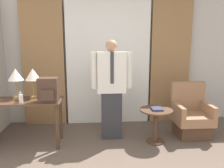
{
  "coord_description": "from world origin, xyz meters",
  "views": [
    {
      "loc": [
        -0.27,
        -1.39,
        1.63
      ],
      "look_at": [
        0.0,
        2.06,
        0.98
      ],
      "focal_mm": 35.0,
      "sensor_mm": 36.0,
      "label": 1
    }
  ],
  "objects_px": {
    "backpack": "(48,90)",
    "book": "(157,109)",
    "table_lamp_left": "(16,76)",
    "desk": "(24,107)",
    "bottle_near_edge": "(21,98)",
    "table_lamp_right": "(33,76)",
    "person": "(112,87)",
    "side_table": "(156,120)",
    "armchair": "(191,117)"
  },
  "relations": [
    {
      "from": "table_lamp_right",
      "to": "book",
      "type": "height_order",
      "value": "table_lamp_right"
    },
    {
      "from": "desk",
      "to": "armchair",
      "type": "bearing_deg",
      "value": 3.29
    },
    {
      "from": "bottle_near_edge",
      "to": "backpack",
      "type": "relative_size",
      "value": 0.44
    },
    {
      "from": "table_lamp_right",
      "to": "side_table",
      "type": "relative_size",
      "value": 0.86
    },
    {
      "from": "table_lamp_right",
      "to": "armchair",
      "type": "xyz_separation_m",
      "value": [
        2.69,
        0.04,
        -0.78
      ]
    },
    {
      "from": "book",
      "to": "bottle_near_edge",
      "type": "bearing_deg",
      "value": -178.39
    },
    {
      "from": "table_lamp_left",
      "to": "table_lamp_right",
      "type": "xyz_separation_m",
      "value": [
        0.27,
        0.0,
        0.0
      ]
    },
    {
      "from": "desk",
      "to": "book",
      "type": "distance_m",
      "value": 2.13
    },
    {
      "from": "bottle_near_edge",
      "to": "side_table",
      "type": "xyz_separation_m",
      "value": [
        2.11,
        0.08,
        -0.43
      ]
    },
    {
      "from": "table_lamp_left",
      "to": "book",
      "type": "relative_size",
      "value": 2.3
    },
    {
      "from": "desk",
      "to": "table_lamp_left",
      "type": "height_order",
      "value": "table_lamp_left"
    },
    {
      "from": "table_lamp_left",
      "to": "book",
      "type": "distance_m",
      "value": 2.33
    },
    {
      "from": "desk",
      "to": "table_lamp_left",
      "type": "bearing_deg",
      "value": 138.54
    },
    {
      "from": "armchair",
      "to": "side_table",
      "type": "distance_m",
      "value": 0.75
    },
    {
      "from": "book",
      "to": "armchair",
      "type": "bearing_deg",
      "value": 19.85
    },
    {
      "from": "armchair",
      "to": "book",
      "type": "height_order",
      "value": "armchair"
    },
    {
      "from": "desk",
      "to": "person",
      "type": "xyz_separation_m",
      "value": [
        1.41,
        0.16,
        0.28
      ]
    },
    {
      "from": "side_table",
      "to": "armchair",
      "type": "bearing_deg",
      "value": 18.65
    },
    {
      "from": "backpack",
      "to": "person",
      "type": "xyz_separation_m",
      "value": [
        0.99,
        0.29,
        -0.02
      ]
    },
    {
      "from": "person",
      "to": "book",
      "type": "bearing_deg",
      "value": -19.66
    },
    {
      "from": "table_lamp_left",
      "to": "armchair",
      "type": "bearing_deg",
      "value": 0.85
    },
    {
      "from": "bottle_near_edge",
      "to": "backpack",
      "type": "bearing_deg",
      "value": 3.54
    },
    {
      "from": "table_lamp_left",
      "to": "backpack",
      "type": "bearing_deg",
      "value": -23.9
    },
    {
      "from": "backpack",
      "to": "armchair",
      "type": "relative_size",
      "value": 0.39
    },
    {
      "from": "person",
      "to": "armchair",
      "type": "xyz_separation_m",
      "value": [
        1.42,
        -0.0,
        -0.58
      ]
    },
    {
      "from": "backpack",
      "to": "book",
      "type": "height_order",
      "value": "backpack"
    },
    {
      "from": "table_lamp_left",
      "to": "book",
      "type": "height_order",
      "value": "table_lamp_left"
    },
    {
      "from": "person",
      "to": "armchair",
      "type": "relative_size",
      "value": 1.8
    },
    {
      "from": "table_lamp_left",
      "to": "side_table",
      "type": "distance_m",
      "value": 2.38
    },
    {
      "from": "desk",
      "to": "table_lamp_left",
      "type": "distance_m",
      "value": 0.52
    },
    {
      "from": "table_lamp_left",
      "to": "person",
      "type": "height_order",
      "value": "person"
    },
    {
      "from": "table_lamp_left",
      "to": "bottle_near_edge",
      "type": "relative_size",
      "value": 2.96
    },
    {
      "from": "desk",
      "to": "side_table",
      "type": "relative_size",
      "value": 2.09
    },
    {
      "from": "person",
      "to": "armchair",
      "type": "bearing_deg",
      "value": -0.07
    },
    {
      "from": "person",
      "to": "book",
      "type": "distance_m",
      "value": 0.83
    },
    {
      "from": "backpack",
      "to": "side_table",
      "type": "relative_size",
      "value": 0.65
    },
    {
      "from": "armchair",
      "to": "table_lamp_left",
      "type": "bearing_deg",
      "value": -179.15
    },
    {
      "from": "table_lamp_left",
      "to": "book",
      "type": "bearing_deg",
      "value": -5.34
    },
    {
      "from": "table_lamp_right",
      "to": "person",
      "type": "relative_size",
      "value": 0.29
    },
    {
      "from": "table_lamp_left",
      "to": "backpack",
      "type": "height_order",
      "value": "table_lamp_left"
    },
    {
      "from": "side_table",
      "to": "desk",
      "type": "bearing_deg",
      "value": 177.95
    },
    {
      "from": "backpack",
      "to": "table_lamp_left",
      "type": "bearing_deg",
      "value": 156.1
    },
    {
      "from": "desk",
      "to": "person",
      "type": "bearing_deg",
      "value": 6.67
    },
    {
      "from": "person",
      "to": "table_lamp_left",
      "type": "bearing_deg",
      "value": -178.31
    },
    {
      "from": "bottle_near_edge",
      "to": "book",
      "type": "height_order",
      "value": "bottle_near_edge"
    },
    {
      "from": "person",
      "to": "backpack",
      "type": "bearing_deg",
      "value": -163.59
    },
    {
      "from": "bottle_near_edge",
      "to": "backpack",
      "type": "distance_m",
      "value": 0.42
    },
    {
      "from": "backpack",
      "to": "book",
      "type": "xyz_separation_m",
      "value": [
        1.7,
        0.03,
        -0.35
      ]
    },
    {
      "from": "person",
      "to": "side_table",
      "type": "height_order",
      "value": "person"
    },
    {
      "from": "table_lamp_right",
      "to": "side_table",
      "type": "bearing_deg",
      "value": -5.6
    }
  ]
}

